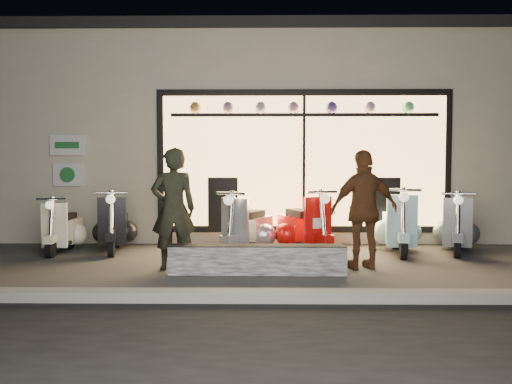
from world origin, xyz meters
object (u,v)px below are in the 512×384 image
at_px(graffiti_barrier, 257,260).
at_px(woman, 364,210).
at_px(scooter_red, 302,228).
at_px(man, 173,209).
at_px(scooter_silver, 250,229).

xyz_separation_m(graffiti_barrier, woman, (1.51, 0.39, 0.65)).
bearing_deg(graffiti_barrier, scooter_red, 66.55).
bearing_deg(man, scooter_red, -159.47).
distance_m(scooter_silver, man, 1.72).
distance_m(graffiti_barrier, woman, 1.69).
xyz_separation_m(graffiti_barrier, scooter_silver, (-0.14, 1.62, 0.21)).
relative_size(graffiti_barrier, scooter_red, 1.66).
height_order(scooter_silver, man, man).
xyz_separation_m(scooter_silver, man, (-1.05, -1.28, 0.45)).
height_order(man, woman, man).
distance_m(graffiti_barrier, scooter_silver, 1.64).
bearing_deg(scooter_silver, scooter_red, 28.23).
xyz_separation_m(graffiti_barrier, man, (-1.19, 0.33, 0.66)).
relative_size(scooter_red, woman, 0.84).
distance_m(scooter_red, woman, 1.57).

